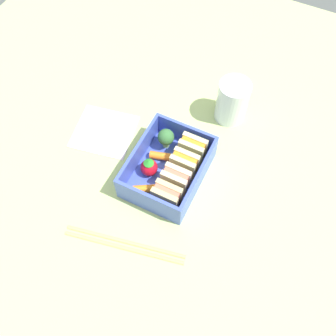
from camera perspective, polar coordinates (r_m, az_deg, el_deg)
ground_plane at (r=71.69cm, az=0.00°, el=-1.46°), size 120.00×120.00×2.00cm
bento_tray at (r=70.28cm, az=0.00°, el=-0.85°), size 16.31×12.70×1.20cm
bento_rim at (r=67.62cm, az=0.00°, el=0.40°), size 16.31×12.70×4.92cm
sandwich_left at (r=69.88cm, az=3.78°, el=3.03°), size 2.83×4.91×4.59cm
sandwich_center_left at (r=68.10cm, az=2.53°, el=0.73°), size 2.83×4.91×4.59cm
sandwich_center at (r=66.46cm, az=1.21°, el=-1.69°), size 2.83×4.91×4.59cm
sandwich_center_right at (r=64.99cm, az=-0.18°, el=-4.23°), size 2.83×4.91×4.59cm
broccoli_floret at (r=70.57cm, az=-0.33°, el=4.67°), size 3.17×3.17×4.45cm
carrot_stick_far_left at (r=70.69cm, az=-1.24°, el=1.86°), size 2.53×4.14×1.47cm
strawberry_far_left at (r=68.38cm, az=-2.91°, el=0.13°), size 3.19×3.19×3.79cm
carrot_stick_left at (r=67.45cm, az=-3.69°, el=-3.19°), size 3.25×4.15×1.46cm
chopstick_pair at (r=65.48cm, az=-6.64°, el=-11.48°), size 6.03×21.11×0.70cm
drinking_glass at (r=76.05cm, az=9.75°, el=10.00°), size 6.24×6.24×9.14cm
folded_napkin at (r=77.02cm, az=-9.71°, el=5.55°), size 12.89×13.55×0.40cm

